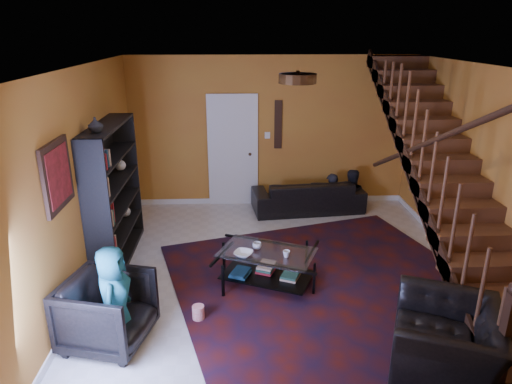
% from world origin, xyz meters
% --- Properties ---
extents(floor, '(5.50, 5.50, 0.00)m').
position_xyz_m(floor, '(0.00, 0.00, 0.00)').
color(floor, beige).
rests_on(floor, ground).
extents(room, '(5.50, 5.50, 5.50)m').
position_xyz_m(room, '(-1.33, 1.33, 0.05)').
color(room, '#BA8029').
rests_on(room, ground).
extents(staircase, '(0.95, 5.02, 3.18)m').
position_xyz_m(staircase, '(2.12, -0.00, 1.40)').
color(staircase, brown).
rests_on(staircase, floor).
extents(bookshelf, '(0.35, 1.80, 2.00)m').
position_xyz_m(bookshelf, '(-2.40, 0.60, 0.96)').
color(bookshelf, black).
rests_on(bookshelf, floor).
extents(door, '(0.82, 0.05, 2.05)m').
position_xyz_m(door, '(-0.70, 2.73, 1.02)').
color(door, silver).
rests_on(door, floor).
extents(framed_picture, '(0.04, 0.74, 0.74)m').
position_xyz_m(framed_picture, '(-2.57, -0.90, 1.75)').
color(framed_picture, maroon).
rests_on(framed_picture, room).
extents(wall_hanging, '(0.14, 0.03, 0.90)m').
position_xyz_m(wall_hanging, '(0.15, 2.73, 1.55)').
color(wall_hanging, black).
rests_on(wall_hanging, room).
extents(ceiling_fixture, '(0.40, 0.40, 0.10)m').
position_xyz_m(ceiling_fixture, '(0.00, -0.80, 2.74)').
color(ceiling_fixture, '#3F2814').
rests_on(ceiling_fixture, room).
extents(rug, '(4.99, 5.37, 0.02)m').
position_xyz_m(rug, '(0.65, -0.76, 0.01)').
color(rug, '#3F100B').
rests_on(rug, floor).
extents(sofa, '(2.10, 1.00, 0.59)m').
position_xyz_m(sofa, '(0.69, 2.30, 0.30)').
color(sofa, black).
rests_on(sofa, floor).
extents(armchair_left, '(1.03, 1.01, 0.78)m').
position_xyz_m(armchair_left, '(-2.05, -1.43, 0.39)').
color(armchair_left, black).
rests_on(armchair_left, floor).
extents(armchair_right, '(1.32, 1.39, 0.72)m').
position_xyz_m(armchair_right, '(1.35, -2.06, 0.36)').
color(armchair_right, black).
rests_on(armchair_right, floor).
extents(person_adult_a, '(0.44, 0.31, 1.15)m').
position_xyz_m(person_adult_a, '(1.13, 2.35, 0.13)').
color(person_adult_a, black).
rests_on(person_adult_a, sofa).
extents(person_adult_b, '(0.63, 0.51, 1.22)m').
position_xyz_m(person_adult_b, '(1.50, 2.35, 0.16)').
color(person_adult_b, black).
rests_on(person_adult_b, sofa).
extents(person_child, '(0.37, 0.57, 1.16)m').
position_xyz_m(person_child, '(-1.95, -1.47, 0.58)').
color(person_child, '#1B6368').
rests_on(person_child, armchair_left).
extents(coffee_table, '(1.40, 1.14, 0.46)m').
position_xyz_m(coffee_table, '(-0.26, -0.28, 0.27)').
color(coffee_table, black).
rests_on(coffee_table, floor).
extents(cup_a, '(0.15, 0.15, 0.09)m').
position_xyz_m(cup_a, '(-0.39, -0.19, 0.51)').
color(cup_a, '#999999').
rests_on(cup_a, coffee_table).
extents(cup_b, '(0.11, 0.11, 0.09)m').
position_xyz_m(cup_b, '(-0.03, -0.44, 0.51)').
color(cup_b, '#999999').
rests_on(cup_b, coffee_table).
extents(bowl, '(0.31, 0.31, 0.06)m').
position_xyz_m(bowl, '(-0.58, -0.37, 0.49)').
color(bowl, '#999999').
rests_on(bowl, coffee_table).
extents(vase, '(0.18, 0.18, 0.19)m').
position_xyz_m(vase, '(-2.41, 0.10, 2.10)').
color(vase, '#999999').
rests_on(vase, bookshelf).
extents(popcorn_bucket, '(0.18, 0.18, 0.17)m').
position_xyz_m(popcorn_bucket, '(-1.12, -1.07, 0.10)').
color(popcorn_bucket, red).
rests_on(popcorn_bucket, rug).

